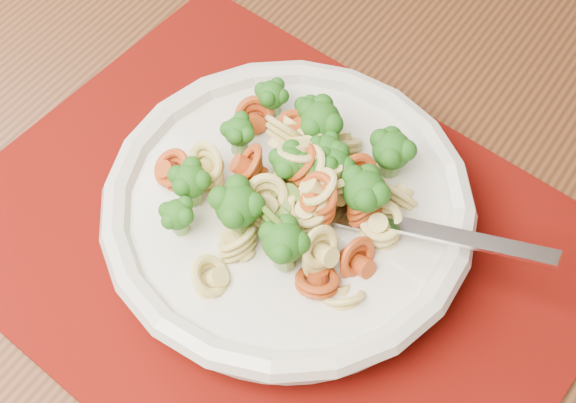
% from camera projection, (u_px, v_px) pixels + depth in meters
% --- Properties ---
extents(dining_table, '(1.56, 1.18, 0.77)m').
position_uv_depth(dining_table, '(238.00, 231.00, 0.69)').
color(dining_table, '#573018').
rests_on(dining_table, ground).
extents(placemat, '(0.50, 0.43, 0.00)m').
position_uv_depth(placemat, '(274.00, 244.00, 0.56)').
color(placemat, '#5A0305').
rests_on(placemat, dining_table).
extents(pasta_bowl, '(0.25, 0.25, 0.05)m').
position_uv_depth(pasta_bowl, '(288.00, 210.00, 0.54)').
color(pasta_bowl, beige).
rests_on(pasta_bowl, placemat).
extents(pasta_broccoli_heap, '(0.21, 0.21, 0.06)m').
position_uv_depth(pasta_broccoli_heap, '(288.00, 196.00, 0.53)').
color(pasta_broccoli_heap, tan).
rests_on(pasta_broccoli_heap, pasta_bowl).
extents(fork, '(0.18, 0.04, 0.08)m').
position_uv_depth(fork, '(350.00, 213.00, 0.52)').
color(fork, silver).
rests_on(fork, pasta_bowl).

